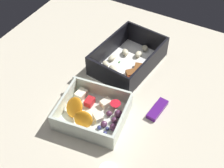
# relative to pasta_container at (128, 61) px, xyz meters

# --- Properties ---
(table_surface) EXTENTS (0.80, 0.80, 0.02)m
(table_surface) POSITION_rel_pasta_container_xyz_m (0.11, -0.01, -0.03)
(table_surface) COLOR beige
(table_surface) RESTS_ON ground
(pasta_container) EXTENTS (0.22, 0.16, 0.07)m
(pasta_container) POSITION_rel_pasta_container_xyz_m (0.00, 0.00, 0.00)
(pasta_container) COLOR white
(pasta_container) RESTS_ON table_surface
(fruit_bowl) EXTENTS (0.16, 0.17, 0.05)m
(fruit_bowl) POSITION_rel_pasta_container_xyz_m (0.20, 0.01, -0.00)
(fruit_bowl) COLOR silver
(fruit_bowl) RESTS_ON table_surface
(candy_bar) EXTENTS (0.07, 0.03, 0.01)m
(candy_bar) POSITION_rel_pasta_container_xyz_m (0.11, 0.14, -0.02)
(candy_bar) COLOR #51197A
(candy_bar) RESTS_ON table_surface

